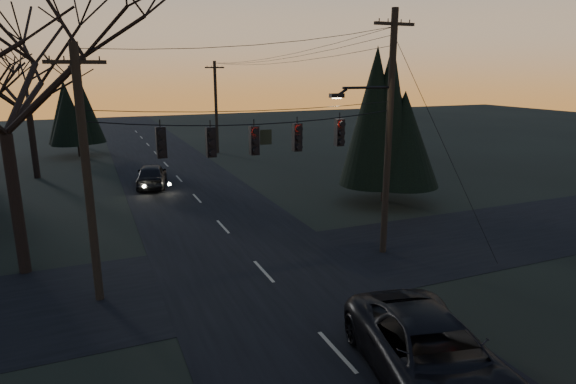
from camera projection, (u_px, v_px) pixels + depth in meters
name	position (u px, v px, depth m)	size (l,w,h in m)	color
main_road	(205.00, 207.00, 27.75)	(8.00, 120.00, 0.02)	black
cross_road	(264.00, 272.00, 18.81)	(60.00, 7.00, 0.02)	black
utility_pole_right	(383.00, 252.00, 20.88)	(5.00, 0.30, 10.00)	black
utility_pole_left	(100.00, 299.00, 16.56)	(1.80, 0.30, 8.50)	black
utility_pole_far_r	(218.00, 153.00, 45.90)	(1.80, 0.30, 8.50)	black
utility_pole_far_l	(87.00, 148.00, 48.74)	(0.30, 0.30, 8.00)	black
span_signal_assembly	(256.00, 139.00, 17.43)	(11.50, 0.44, 1.58)	black
evergreen_right	(388.00, 119.00, 27.85)	(4.74, 4.74, 8.68)	black
bare_tree_dist	(26.00, 88.00, 33.68)	(7.35, 7.35, 9.20)	black
evergreen_dist	(76.00, 117.00, 43.18)	(3.64, 3.64, 6.05)	black
suv_near	(432.00, 356.00, 11.80)	(2.84, 6.16, 1.71)	black
sedan_oncoming_a	(152.00, 175.00, 32.35)	(1.86, 4.62, 1.57)	black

